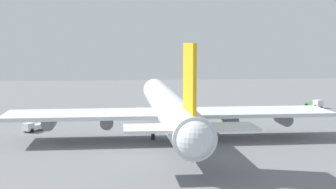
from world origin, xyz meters
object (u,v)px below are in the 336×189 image
cargo_loader (144,112)px  catering_truck (315,104)px  maintenance_van (33,127)px  safety_cone_nose (165,111)px  cargo_airplane (168,107)px

cargo_loader → catering_truck: bearing=-76.0°
maintenance_van → safety_cone_nose: (24.05, -30.00, -0.62)m
cargo_airplane → catering_truck: (37.28, -45.52, -4.64)m
maintenance_van → safety_cone_nose: size_ratio=7.63×
maintenance_van → cargo_loader: cargo_loader is taller
maintenance_van → catering_truck: (28.72, -72.76, 0.20)m
cargo_airplane → cargo_loader: 25.79m
cargo_airplane → maintenance_van: size_ratio=13.45×
catering_truck → safety_cone_nose: catering_truck is taller
catering_truck → cargo_loader: 50.21m
cargo_loader → safety_cone_nose: (7.45, -5.97, -0.82)m
cargo_loader → maintenance_van: bearing=124.6°
cargo_loader → cargo_airplane: bearing=-172.7°
catering_truck → safety_cone_nose: 43.02m
catering_truck → cargo_loader: size_ratio=1.05×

